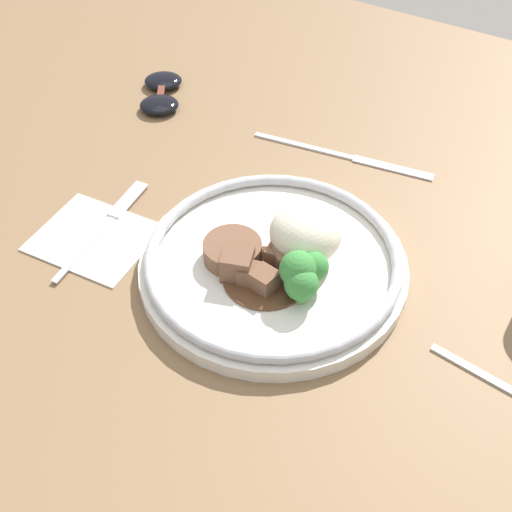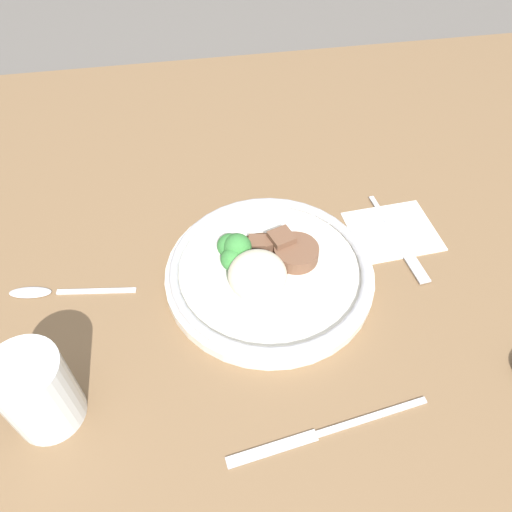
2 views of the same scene
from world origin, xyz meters
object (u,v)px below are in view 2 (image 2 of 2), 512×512
Objects in this scene: fork at (402,245)px; knife at (322,433)px; plate at (267,270)px; juice_glass at (40,395)px; spoon at (47,292)px.

knife is (0.17, 0.24, -0.00)m from fork.
plate is at bearing -92.57° from knife.
juice_glass is at bearing -21.92° from knife.
fork is 1.06× the size of spoon.
fork is (-0.19, -0.02, -0.02)m from plate.
juice_glass reaches higher than fork.
spoon is at bearing -45.87° from knife.
spoon is at bearing -4.93° from plate.
juice_glass is at bearing -76.01° from fork.
plate is 0.28m from spoon.
knife is at bearing 95.34° from plate.
fork is 0.29m from knife.
fork is at bearing -172.76° from plate.
knife is (-0.28, 0.07, -0.04)m from juice_glass.
juice_glass reaches higher than plate.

